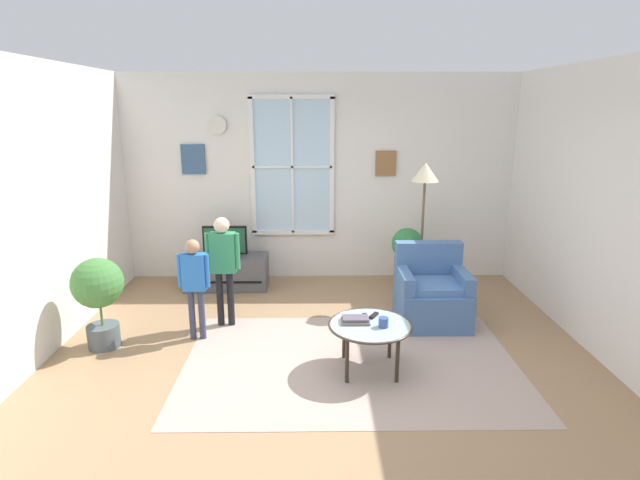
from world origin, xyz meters
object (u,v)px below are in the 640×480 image
cup (383,322)px  person_green_shirt (223,259)px  armchair (431,294)px  potted_plant_corner (98,291)px  book_stack (355,320)px  floor_lamp (425,187)px  remote_near_books (374,315)px  potted_plant_by_window (407,252)px  remote_near_cup (365,317)px  television (225,240)px  tv_stand (227,272)px  coffee_table (370,327)px  person_blue_shirt (194,278)px

cup → person_green_shirt: 1.95m
armchair → potted_plant_corner: 3.52m
book_stack → floor_lamp: bearing=60.1°
remote_near_books → potted_plant_by_window: potted_plant_by_window is taller
remote_near_books → person_green_shirt: 1.79m
remote_near_books → floor_lamp: size_ratio=0.08×
book_stack → person_green_shirt: (-1.36, 0.96, 0.29)m
remote_near_cup → potted_plant_corner: potted_plant_corner is taller
television → book_stack: 2.67m
tv_stand → coffee_table: coffee_table is taller
armchair → remote_near_books: armchair is taller
coffee_table → remote_near_books: 0.18m
television → floor_lamp: size_ratio=0.33×
armchair → remote_near_cup: armchair is taller
potted_plant_corner → floor_lamp: floor_lamp is taller
cup → television: bearing=128.5°
armchair → remote_near_books: size_ratio=6.21×
coffee_table → cup: (0.11, -0.06, 0.07)m
tv_stand → coffee_table: 2.79m
remote_near_cup → floor_lamp: size_ratio=0.08×
armchair → book_stack: bearing=-132.5°
coffee_table → potted_plant_corner: size_ratio=0.82×
armchair → book_stack: 1.41m
floor_lamp → remote_near_cup: bearing=-118.5°
potted_plant_by_window → potted_plant_corner: bearing=-153.3°
person_blue_shirt → person_green_shirt: bearing=55.0°
book_stack → remote_near_books: bearing=33.7°
tv_stand → person_green_shirt: size_ratio=0.89×
book_stack → potted_plant_by_window: size_ratio=0.31×
remote_near_books → person_green_shirt: (-1.55, 0.84, 0.31)m
television → remote_near_books: 2.69m
coffee_table → remote_near_books: size_ratio=5.50×
remote_near_books → person_blue_shirt: 1.87m
cup → armchair: bearing=58.3°
tv_stand → television: television is taller
book_stack → remote_near_cup: bearing=41.7°
potted_plant_by_window → floor_lamp: floor_lamp is taller
coffee_table → person_blue_shirt: (-1.73, 0.67, 0.25)m
television → book_stack: size_ratio=2.26×
coffee_table → potted_plant_by_window: size_ratio=0.94×
cup → potted_plant_by_window: potted_plant_by_window is taller
tv_stand → coffee_table: (1.69, -2.21, 0.21)m
person_blue_shirt → person_green_shirt: 0.43m
armchair → person_blue_shirt: bearing=-170.8°
television → potted_plant_by_window: size_ratio=0.71×
remote_near_books → potted_plant_corner: (-2.70, 0.33, 0.13)m
person_green_shirt → person_blue_shirt: bearing=-125.0°
coffee_table → floor_lamp: 2.12m
tv_stand → remote_near_books: remote_near_books is taller
cup → person_green_shirt: size_ratio=0.07×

